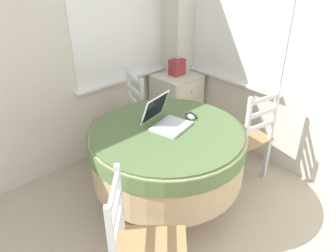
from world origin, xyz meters
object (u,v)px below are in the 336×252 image
(dining_chair_near_right_window, at_px, (246,137))
(round_dining_table, at_px, (167,150))
(dining_chair_camera_near, at_px, (143,250))
(corner_cabinet, at_px, (177,104))
(laptop, at_px, (166,120))
(storage_box, at_px, (177,67))
(cell_phone, at_px, (191,115))
(computer_mouse, at_px, (191,117))
(dining_chair_near_back_window, at_px, (124,122))

(dining_chair_near_right_window, bearing_deg, round_dining_table, 167.47)
(dining_chair_camera_near, distance_m, corner_cabinet, 2.20)
(dining_chair_near_right_window, bearing_deg, laptop, 162.75)
(round_dining_table, distance_m, corner_cabinet, 1.35)
(round_dining_table, height_order, storage_box, storage_box)
(round_dining_table, bearing_deg, laptop, 56.89)
(round_dining_table, distance_m, dining_chair_camera_near, 0.88)
(round_dining_table, bearing_deg, cell_phone, 6.16)
(dining_chair_camera_near, bearing_deg, round_dining_table, 37.23)
(round_dining_table, distance_m, computer_mouse, 0.34)
(dining_chair_near_back_window, distance_m, dining_chair_near_right_window, 1.22)
(cell_phone, relative_size, dining_chair_near_right_window, 0.13)
(laptop, bearing_deg, dining_chair_camera_near, -141.25)
(dining_chair_near_right_window, height_order, corner_cabinet, dining_chair_near_right_window)
(dining_chair_camera_near, bearing_deg, storage_box, 40.12)
(cell_phone, xyz_separation_m, dining_chair_near_back_window, (-0.13, 0.81, -0.33))
(laptop, bearing_deg, cell_phone, -6.10)
(corner_cabinet, bearing_deg, dining_chair_camera_near, -139.85)
(cell_phone, xyz_separation_m, dining_chair_near_right_window, (0.54, -0.22, -0.33))
(laptop, bearing_deg, dining_chair_near_back_window, 79.67)
(computer_mouse, xyz_separation_m, dining_chair_near_back_window, (-0.08, 0.84, -0.35))
(round_dining_table, relative_size, laptop, 3.30)
(computer_mouse, bearing_deg, dining_chair_camera_near, -151.13)
(laptop, bearing_deg, storage_box, 41.17)
(round_dining_table, relative_size, dining_chair_near_back_window, 1.30)
(cell_phone, xyz_separation_m, corner_cabinet, (0.68, 0.86, -0.41))
(laptop, bearing_deg, dining_chair_near_right_window, -17.25)
(laptop, relative_size, dining_chair_near_back_window, 0.40)
(laptop, height_order, storage_box, laptop)
(round_dining_table, bearing_deg, computer_mouse, 0.18)
(cell_phone, distance_m, dining_chair_near_back_window, 0.88)
(dining_chair_near_back_window, height_order, dining_chair_near_right_window, same)
(dining_chair_near_back_window, distance_m, corner_cabinet, 0.81)
(computer_mouse, distance_m, dining_chair_near_right_window, 0.70)
(laptop, xyz_separation_m, dining_chair_near_back_window, (0.14, 0.78, -0.38))
(round_dining_table, xyz_separation_m, dining_chair_near_right_window, (0.84, -0.19, -0.14))
(cell_phone, relative_size, dining_chair_near_back_window, 0.13)
(computer_mouse, relative_size, cell_phone, 0.67)
(dining_chair_camera_near, relative_size, storage_box, 5.32)
(computer_mouse, height_order, dining_chair_near_back_window, dining_chair_near_back_window)
(computer_mouse, relative_size, dining_chair_near_right_window, 0.09)
(round_dining_table, xyz_separation_m, dining_chair_camera_near, (-0.69, -0.53, -0.14))
(round_dining_table, height_order, dining_chair_camera_near, dining_chair_camera_near)
(computer_mouse, height_order, dining_chair_camera_near, dining_chair_camera_near)
(dining_chair_near_back_window, height_order, storage_box, dining_chair_near_back_window)
(round_dining_table, bearing_deg, dining_chair_camera_near, -142.77)
(dining_chair_camera_near, bearing_deg, dining_chair_near_right_window, 12.44)
(dining_chair_camera_near, xyz_separation_m, corner_cabinet, (1.68, 1.42, -0.08))
(laptop, bearing_deg, computer_mouse, -15.32)
(corner_cabinet, xyz_separation_m, storage_box, (-0.01, -0.01, 0.46))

